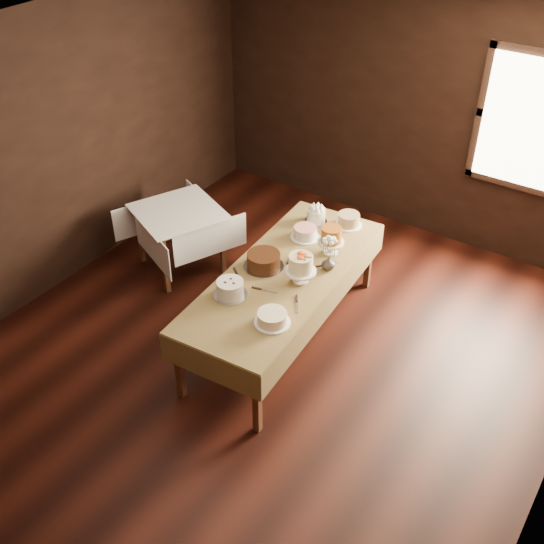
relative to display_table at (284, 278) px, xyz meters
The scene contains 22 objects.
floor 0.84m from the display_table, 83.20° to the right, with size 5.00×6.00×0.01m, color black.
ceiling 2.16m from the display_table, 83.20° to the right, with size 5.00×6.00×0.01m, color beige.
wall_back 2.62m from the display_table, 88.71° to the left, with size 5.00×0.02×2.80m, color black.
wall_left 2.59m from the display_table, 168.98° to the right, with size 0.02×6.00×2.80m, color black.
window 2.96m from the display_table, 61.16° to the left, with size 1.10×0.05×1.30m, color #FFEABF.
display_table is the anchor object (origin of this frame).
side_table 1.58m from the display_table, 167.64° to the left, with size 1.11×1.11×0.71m.
cake_meringue 0.94m from the display_table, 103.15° to the left, with size 0.26×0.26×0.14m.
cake_speckled 1.04m from the display_table, 84.90° to the left, with size 0.27×0.27×0.13m.
cake_lattice 0.63m from the display_table, 103.91° to the left, with size 0.31×0.31×0.11m.
cake_caramel 0.57m from the display_table, 70.06° to the left, with size 0.25×0.25×0.29m.
cake_chocolate 0.24m from the display_table, behind, with size 0.40×0.40×0.14m.
cake_flowers 0.26m from the display_table, ahead, with size 0.29×0.29×0.28m.
cake_swirl 0.58m from the display_table, 110.69° to the right, with size 0.33×0.33×0.15m.
cake_cream 0.71m from the display_table, 64.61° to the right, with size 0.30×0.30×0.11m.
cake_server_a 0.31m from the display_table, 81.03° to the right, with size 0.24×0.03×0.01m, color silver.
cake_server_b 0.51m from the display_table, 44.49° to the right, with size 0.24×0.03×0.01m, color silver.
cake_server_c 0.30m from the display_table, 106.62° to the left, with size 0.24×0.03×0.01m, color silver.
cake_server_d 0.44m from the display_table, 51.43° to the left, with size 0.24×0.03×0.01m, color silver.
cake_server_e 0.42m from the display_table, 133.77° to the right, with size 0.24×0.03×0.01m, color silver.
flower_vase 0.42m from the display_table, 42.86° to the left, with size 0.12×0.12×0.13m, color #2D2823.
flower_bouquet 0.51m from the display_table, 42.86° to the left, with size 0.14×0.14×0.20m, color white, non-canonical shape.
Camera 1 is at (2.54, -3.56, 4.28)m, focal length 43.75 mm.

